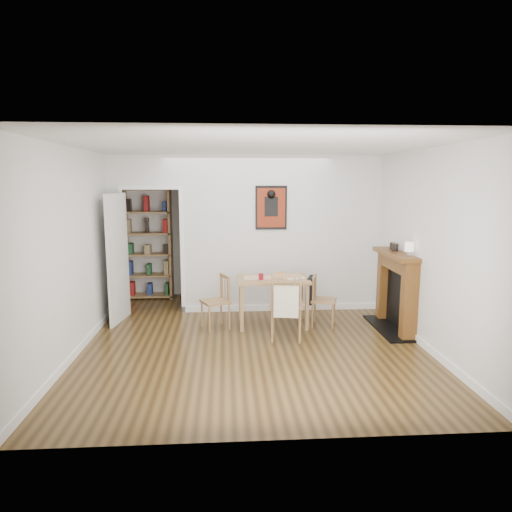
{
  "coord_description": "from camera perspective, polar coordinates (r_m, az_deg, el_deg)",
  "views": [
    {
      "loc": [
        -0.35,
        -6.15,
        2.16
      ],
      "look_at": [
        0.1,
        0.6,
        1.07
      ],
      "focal_mm": 32.0,
      "sensor_mm": 36.0,
      "label": 1
    }
  ],
  "objects": [
    {
      "name": "chair_right",
      "position": [
        7.02,
        8.34,
        -5.43
      ],
      "size": [
        0.53,
        0.49,
        0.78
      ],
      "color": "#966B46",
      "rests_on": "ground"
    },
    {
      "name": "notebook",
      "position": [
        6.93,
        4.64,
        -2.67
      ],
      "size": [
        0.37,
        0.31,
        0.02
      ],
      "primitive_type": "cube",
      "rotation": [
        0.0,
        0.0,
        0.29
      ],
      "color": "white",
      "rests_on": "dining_table"
    },
    {
      "name": "ceramic_jar_b",
      "position": [
        7.21,
        16.68,
        1.22
      ],
      "size": [
        0.08,
        0.08,
        0.1
      ],
      "primitive_type": "cylinder",
      "color": "black",
      "rests_on": "fireplace"
    },
    {
      "name": "fireplace",
      "position": [
        7.04,
        17.18,
        -3.91
      ],
      "size": [
        0.45,
        1.25,
        1.16
      ],
      "color": "brown",
      "rests_on": "ground"
    },
    {
      "name": "chair_front",
      "position": [
        6.36,
        3.82,
        -6.07
      ],
      "size": [
        0.55,
        0.61,
        0.97
      ],
      "color": "#966B46",
      "rests_on": "ground"
    },
    {
      "name": "placemat",
      "position": [
        6.93,
        0.25,
        -2.69
      ],
      "size": [
        0.42,
        0.32,
        0.0
      ],
      "primitive_type": "cube",
      "rotation": [
        0.0,
        0.0,
        0.0
      ],
      "color": "#C2B3A0",
      "rests_on": "dining_table"
    },
    {
      "name": "bookshelf",
      "position": [
        8.75,
        -13.33,
        1.48
      ],
      "size": [
        0.88,
        0.35,
        2.08
      ],
      "color": "#A3834C",
      "rests_on": "ground"
    },
    {
      "name": "room_shell",
      "position": [
        7.56,
        -0.39,
        2.62
      ],
      "size": [
        5.2,
        5.2,
        5.2
      ],
      "color": "silver",
      "rests_on": "ground"
    },
    {
      "name": "orange_fruit",
      "position": [
        7.0,
        3.11,
        -2.27
      ],
      "size": [
        0.08,
        0.08,
        0.08
      ],
      "primitive_type": "sphere",
      "color": "orange",
      "rests_on": "dining_table"
    },
    {
      "name": "red_glass",
      "position": [
        6.78,
        0.63,
        -2.58
      ],
      "size": [
        0.07,
        0.07,
        0.09
      ],
      "primitive_type": "cylinder",
      "color": "maroon",
      "rests_on": "dining_table"
    },
    {
      "name": "mantel_lamp",
      "position": [
        6.58,
        18.62,
        1.01
      ],
      "size": [
        0.12,
        0.12,
        0.2
      ],
      "color": "silver",
      "rests_on": "fireplace"
    },
    {
      "name": "ceramic_jar_a",
      "position": [
        7.02,
        16.99,
        1.04
      ],
      "size": [
        0.09,
        0.09,
        0.11
      ],
      "primitive_type": "cylinder",
      "color": "black",
      "rests_on": "fireplace"
    },
    {
      "name": "chair_left",
      "position": [
        6.82,
        -5.1,
        -5.78
      ],
      "size": [
        0.53,
        0.53,
        0.81
      ],
      "color": "#966B46",
      "rests_on": "ground"
    },
    {
      "name": "dining_table",
      "position": [
        6.91,
        2.1,
        -3.51
      ],
      "size": [
        1.08,
        0.68,
        0.73
      ],
      "color": "#A3834C",
      "rests_on": "ground"
    },
    {
      "name": "ground",
      "position": [
        6.53,
        -0.55,
        -10.16
      ],
      "size": [
        5.2,
        5.2,
        0.0
      ],
      "primitive_type": "plane",
      "color": "brown",
      "rests_on": "ground"
    }
  ]
}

